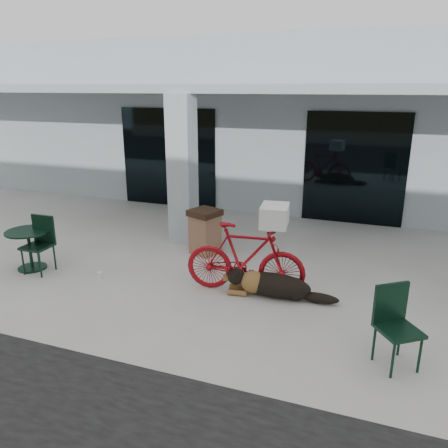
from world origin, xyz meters
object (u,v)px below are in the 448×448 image
at_px(bicycle, 245,258).
at_px(cafe_chair_far_a, 399,329).
at_px(trash_receptacle, 205,232).
at_px(cafe_table_near, 30,250).
at_px(dog, 274,284).
at_px(cafe_chair_near, 37,246).

xyz_separation_m(bicycle, cafe_chair_far_a, (2.32, -1.31, -0.08)).
relative_size(cafe_chair_far_a, trash_receptacle, 1.10).
relative_size(cafe_table_near, cafe_chair_far_a, 0.78).
distance_m(dog, cafe_table_near, 4.54).
xyz_separation_m(cafe_chair_near, trash_receptacle, (2.48, 1.92, -0.06)).
bearing_deg(bicycle, trash_receptacle, 35.26).
relative_size(dog, cafe_chair_far_a, 1.35).
bearing_deg(cafe_chair_near, bicycle, 7.20).
distance_m(cafe_chair_near, cafe_chair_far_a, 6.13).
bearing_deg(cafe_table_near, dog, 5.34).
relative_size(bicycle, cafe_chair_far_a, 1.94).
height_order(bicycle, dog, bicycle).
distance_m(dog, trash_receptacle, 2.29).
distance_m(cafe_table_near, cafe_chair_near, 0.31).
distance_m(cafe_chair_far_a, trash_receptacle, 4.51).
height_order(cafe_chair_near, trash_receptacle, cafe_chair_near).
bearing_deg(trash_receptacle, cafe_chair_far_a, -37.01).
bearing_deg(cafe_chair_near, trash_receptacle, 37.11).
distance_m(cafe_table_near, cafe_chair_far_a, 6.40).
xyz_separation_m(cafe_table_near, cafe_chair_near, (0.27, -0.08, 0.15)).
relative_size(bicycle, trash_receptacle, 2.14).
height_order(cafe_chair_far_a, trash_receptacle, cafe_chair_far_a).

